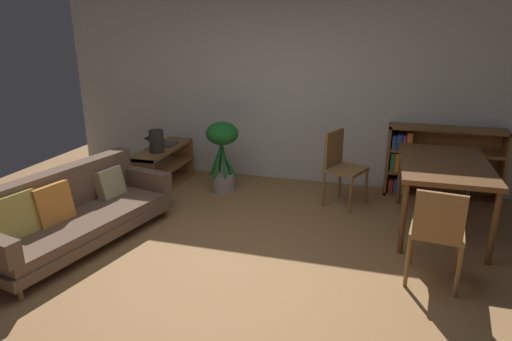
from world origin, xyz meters
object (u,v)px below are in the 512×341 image
at_px(open_laptop, 163,142).
at_px(dining_chair_near, 341,164).
at_px(potted_floor_plant, 222,148).
at_px(media_console, 163,167).
at_px(fabric_couch, 72,212).
at_px(bookshelf, 434,162).
at_px(desk_speaker, 157,141).
at_px(dining_chair_far, 437,230).
at_px(dining_table, 444,168).

bearing_deg(open_laptop, dining_chair_near, -2.24).
bearing_deg(potted_floor_plant, media_console, -175.29).
relative_size(fabric_couch, bookshelf, 1.52).
height_order(open_laptop, dining_chair_near, dining_chair_near).
relative_size(fabric_couch, open_laptop, 5.36).
bearing_deg(dining_chair_near, media_console, -178.60).
height_order(media_console, desk_speaker, desk_speaker).
distance_m(open_laptop, dining_chair_far, 3.82).
relative_size(fabric_couch, media_console, 1.79).
distance_m(media_console, dining_table, 3.55).
bearing_deg(dining_chair_near, bookshelf, 28.48).
relative_size(desk_speaker, dining_table, 0.20).
relative_size(potted_floor_plant, dining_table, 0.66).
relative_size(fabric_couch, dining_chair_near, 2.32).
xyz_separation_m(dining_table, dining_chair_near, (-1.10, 0.46, -0.18)).
xyz_separation_m(open_laptop, bookshelf, (3.59, 0.52, -0.13)).
bearing_deg(dining_chair_near, potted_floor_plant, 179.58).
xyz_separation_m(fabric_couch, dining_table, (3.59, 1.36, 0.36)).
xyz_separation_m(media_console, desk_speaker, (0.05, -0.22, 0.43)).
relative_size(open_laptop, bookshelf, 0.28).
relative_size(open_laptop, dining_chair_far, 0.45).
xyz_separation_m(dining_chair_near, dining_chair_far, (0.95, -1.63, -0.01)).
height_order(desk_speaker, dining_chair_near, dining_chair_near).
distance_m(dining_table, bookshelf, 1.10).
bearing_deg(dining_chair_near, fabric_couch, -143.81).
xyz_separation_m(desk_speaker, potted_floor_plant, (0.79, 0.29, -0.11)).
height_order(open_laptop, dining_table, dining_table).
distance_m(desk_speaker, potted_floor_plant, 0.85).
bearing_deg(dining_table, potted_floor_plant, 169.91).
bearing_deg(open_laptop, potted_floor_plant, -5.34).
height_order(dining_table, dining_chair_far, dining_chair_far).
distance_m(fabric_couch, open_laptop, 1.93).
xyz_separation_m(potted_floor_plant, dining_chair_near, (1.55, -0.01, -0.08)).
height_order(desk_speaker, potted_floor_plant, potted_floor_plant).
xyz_separation_m(desk_speaker, dining_chair_near, (2.34, 0.28, -0.19)).
xyz_separation_m(media_console, dining_chair_far, (3.35, -1.57, 0.23)).
bearing_deg(potted_floor_plant, dining_chair_near, -0.42).
height_order(media_console, dining_table, dining_table).
relative_size(media_console, dining_chair_near, 1.30).
bearing_deg(dining_table, open_laptop, 171.11).
distance_m(desk_speaker, dining_chair_near, 2.37).
distance_m(potted_floor_plant, dining_table, 2.70).
xyz_separation_m(desk_speaker, dining_chair_far, (3.29, -1.34, -0.20)).
bearing_deg(desk_speaker, dining_chair_near, 6.90).
height_order(fabric_couch, open_laptop, fabric_couch).
bearing_deg(open_laptop, dining_chair_far, -26.85).
distance_m(open_laptop, potted_floor_plant, 0.91).
height_order(open_laptop, bookshelf, bookshelf).
xyz_separation_m(fabric_couch, open_laptop, (0.03, 1.92, 0.25)).
bearing_deg(open_laptop, desk_speaker, -73.54).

